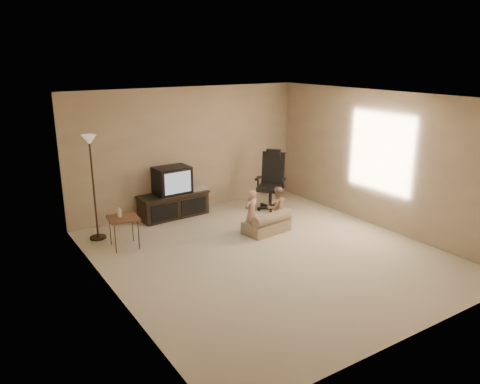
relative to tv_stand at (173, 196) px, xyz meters
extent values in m
plane|color=beige|center=(0.49, -2.49, -0.42)|extent=(5.50, 5.50, 0.00)
plane|color=white|center=(0.49, -2.49, 2.08)|extent=(5.50, 5.50, 0.00)
plane|color=tan|center=(0.49, 0.26, 0.83)|extent=(5.00, 0.00, 5.00)
plane|color=tan|center=(0.49, -5.24, 0.83)|extent=(5.00, 0.00, 5.00)
plane|color=tan|center=(-2.01, -2.49, 0.83)|extent=(0.00, 5.50, 5.50)
plane|color=tan|center=(2.99, -2.49, 0.83)|extent=(0.00, 5.50, 5.50)
cube|color=black|center=(-0.01, 0.00, -0.20)|extent=(1.37, 0.54, 0.43)
cube|color=black|center=(-0.01, 0.00, 0.04)|extent=(1.41, 0.58, 0.04)
cube|color=black|center=(-0.31, -0.26, -0.20)|extent=(0.56, 0.04, 0.33)
cube|color=black|center=(0.32, -0.23, -0.20)|extent=(0.56, 0.04, 0.33)
cube|color=black|center=(-0.01, 0.02, 0.33)|extent=(0.69, 0.51, 0.53)
cube|color=white|center=(0.00, -0.23, 0.33)|extent=(0.55, 0.03, 0.41)
cube|color=silver|center=(0.52, -0.03, 0.09)|extent=(0.40, 0.29, 0.06)
cylinder|color=black|center=(1.86, -0.70, -0.18)|extent=(0.07, 0.07, 0.39)
cube|color=black|center=(1.86, -0.70, 0.05)|extent=(0.69, 0.69, 0.09)
cube|color=black|center=(2.03, -0.54, 0.41)|extent=(0.44, 0.47, 0.69)
cube|color=black|center=(2.03, -0.54, 0.73)|extent=(0.26, 0.29, 0.16)
cube|color=black|center=(1.68, -0.49, 0.23)|extent=(0.25, 0.23, 0.04)
cube|color=black|center=(2.03, -0.90, 0.23)|extent=(0.25, 0.23, 0.04)
cube|color=brown|center=(-1.35, -0.96, 0.09)|extent=(0.52, 0.52, 0.03)
cylinder|color=#312315|center=(-1.56, -1.13, -0.16)|extent=(0.01, 0.01, 0.52)
cylinder|color=#312315|center=(-1.18, -1.17, -0.16)|extent=(0.01, 0.01, 0.52)
cylinder|color=#312315|center=(-1.52, -0.75, -0.16)|extent=(0.01, 0.01, 0.52)
cylinder|color=#312315|center=(-1.14, -0.79, -0.16)|extent=(0.01, 0.01, 0.52)
cylinder|color=#F1E2D0|center=(-1.40, -0.92, 0.17)|extent=(0.07, 0.07, 0.13)
cone|color=beige|center=(-1.40, -0.92, 0.26)|extent=(0.05, 0.05, 0.05)
cylinder|color=#312315|center=(-1.62, -0.33, -0.40)|extent=(0.28, 0.28, 0.03)
cylinder|color=#312315|center=(-1.62, -0.33, 0.45)|extent=(0.03, 0.03, 1.73)
cone|color=beige|center=(-1.62, -0.33, 1.33)|extent=(0.24, 0.24, 0.16)
cube|color=gray|center=(1.04, -1.69, -0.31)|extent=(0.89, 0.56, 0.22)
cylinder|color=gray|center=(1.06, -1.83, -0.11)|extent=(0.84, 0.31, 0.20)
imported|color=tan|center=(0.78, -1.59, -0.01)|extent=(0.33, 0.27, 0.81)
imported|color=tan|center=(1.31, -1.63, -0.02)|extent=(0.43, 0.30, 0.80)
camera|label=1|loc=(-3.67, -8.10, 2.69)|focal=35.00mm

